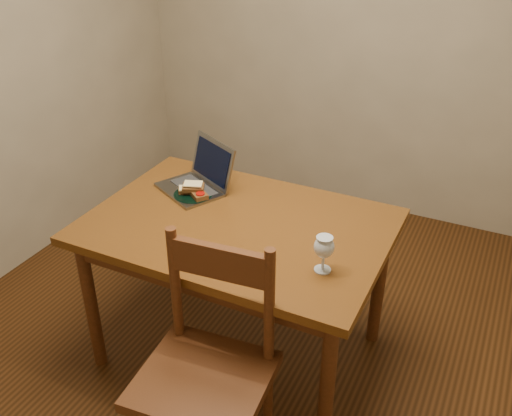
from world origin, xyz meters
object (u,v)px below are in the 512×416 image
at_px(plate, 193,195).
at_px(laptop, 200,176).
at_px(table, 238,239).
at_px(chair, 206,363).
at_px(milk_glass, 324,254).

height_order(plate, laptop, laptop).
relative_size(table, laptop, 3.23).
xyz_separation_m(chair, milk_glass, (0.27, 0.44, 0.28)).
relative_size(plate, laptop, 0.46).
distance_m(chair, plate, 0.90).
xyz_separation_m(milk_glass, laptop, (-0.77, 0.38, -0.02)).
distance_m(table, milk_glass, 0.51).
bearing_deg(chair, plate, 118.51).
relative_size(table, plate, 7.07).
relative_size(table, chair, 2.62).
distance_m(milk_glass, laptop, 0.86).
relative_size(plate, milk_glass, 1.21).
bearing_deg(laptop, plate, -52.81).
xyz_separation_m(table, laptop, (-0.31, 0.21, 0.15)).
height_order(plate, milk_glass, milk_glass).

